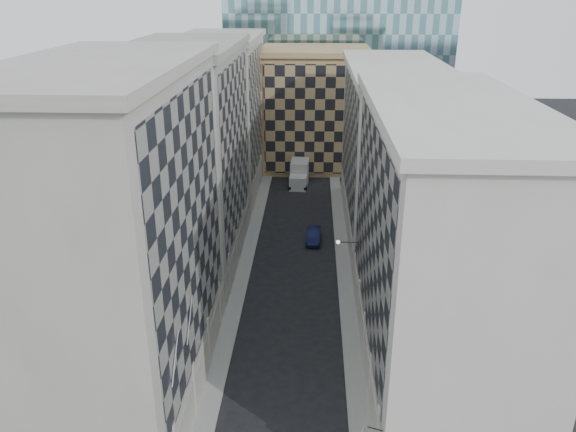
% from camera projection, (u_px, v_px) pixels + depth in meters
% --- Properties ---
extents(sidewalk_west, '(1.50, 100.00, 0.15)m').
position_uv_depth(sidewalk_west, '(244.00, 269.00, 59.00)').
color(sidewalk_west, gray).
rests_on(sidewalk_west, ground).
extents(sidewalk_east, '(1.50, 100.00, 0.15)m').
position_uv_depth(sidewalk_east, '(344.00, 271.00, 58.56)').
color(sidewalk_east, gray).
rests_on(sidewalk_east, ground).
extents(bldg_left_a, '(10.80, 22.80, 23.70)m').
position_uv_depth(bldg_left_a, '(121.00, 244.00, 37.21)').
color(bldg_left_a, '#9D9A8D').
rests_on(bldg_left_a, ground).
extents(bldg_left_b, '(10.80, 22.80, 22.70)m').
position_uv_depth(bldg_left_b, '(190.00, 157.00, 57.73)').
color(bldg_left_b, gray).
rests_on(bldg_left_b, ground).
extents(bldg_left_c, '(10.80, 22.80, 21.70)m').
position_uv_depth(bldg_left_c, '(223.00, 116.00, 78.24)').
color(bldg_left_c, '#9D9A8D').
rests_on(bldg_left_c, ground).
extents(bldg_right_a, '(10.80, 26.80, 20.70)m').
position_uv_depth(bldg_right_a, '(437.00, 245.00, 40.57)').
color(bldg_right_a, beige).
rests_on(bldg_right_a, ground).
extents(bldg_right_b, '(10.80, 28.80, 19.70)m').
position_uv_depth(bldg_right_b, '(391.00, 150.00, 65.70)').
color(bldg_right_b, beige).
rests_on(bldg_right_b, ground).
extents(tan_block, '(16.80, 14.80, 18.80)m').
position_uv_depth(tan_block, '(315.00, 108.00, 90.15)').
color(tan_block, '#A27E56').
rests_on(tan_block, ground).
extents(flagpoles_left, '(0.10, 6.33, 2.33)m').
position_uv_depth(flagpoles_left, '(183.00, 338.00, 33.84)').
color(flagpoles_left, gray).
rests_on(flagpoles_left, ground).
extents(bracket_lamp, '(1.98, 0.36, 0.36)m').
position_uv_depth(bracket_lamp, '(340.00, 242.00, 50.73)').
color(bracket_lamp, black).
rests_on(bracket_lamp, ground).
extents(box_truck, '(2.88, 6.45, 3.47)m').
position_uv_depth(box_truck, '(299.00, 175.00, 83.84)').
color(box_truck, silver).
rests_on(box_truck, ground).
extents(dark_car, '(1.74, 4.62, 1.51)m').
position_uv_depth(dark_car, '(313.00, 235.00, 65.29)').
color(dark_car, '#0F1539').
rests_on(dark_car, ground).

